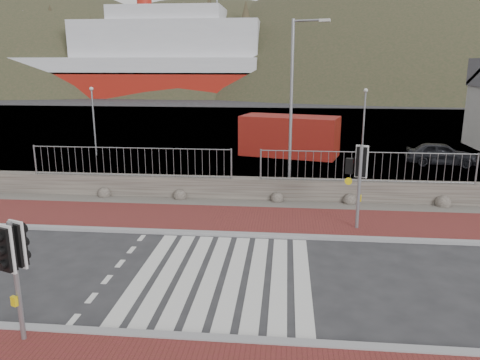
# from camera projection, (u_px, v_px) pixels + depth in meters

# --- Properties ---
(ground) EXTENTS (220.00, 220.00, 0.00)m
(ground) POSITION_uv_depth(u_px,v_px,m) (223.00, 276.00, 12.46)
(ground) COLOR #28282B
(ground) RESTS_ON ground
(sidewalk_far) EXTENTS (40.00, 3.00, 0.08)m
(sidewalk_far) POSITION_uv_depth(u_px,v_px,m) (240.00, 220.00, 16.79)
(sidewalk_far) COLOR maroon
(sidewalk_far) RESTS_ON ground
(kerb_near) EXTENTS (40.00, 0.25, 0.12)m
(kerb_near) POSITION_uv_depth(u_px,v_px,m) (203.00, 339.00, 9.55)
(kerb_near) COLOR gray
(kerb_near) RESTS_ON ground
(kerb_far) EXTENTS (40.00, 0.25, 0.12)m
(kerb_far) POSITION_uv_depth(u_px,v_px,m) (235.00, 234.00, 15.34)
(kerb_far) COLOR gray
(kerb_far) RESTS_ON ground
(zebra_crossing) EXTENTS (4.62, 5.60, 0.01)m
(zebra_crossing) POSITION_uv_depth(u_px,v_px,m) (223.00, 276.00, 12.46)
(zebra_crossing) COLOR silver
(zebra_crossing) RESTS_ON ground
(gravel_strip) EXTENTS (40.00, 1.50, 0.06)m
(gravel_strip) POSITION_uv_depth(u_px,v_px,m) (244.00, 204.00, 18.72)
(gravel_strip) COLOR #59544C
(gravel_strip) RESTS_ON ground
(stone_wall) EXTENTS (40.00, 0.60, 0.90)m
(stone_wall) POSITION_uv_depth(u_px,v_px,m) (246.00, 189.00, 19.39)
(stone_wall) COLOR #4C453E
(stone_wall) RESTS_ON ground
(railing) EXTENTS (18.07, 0.07, 1.22)m
(railing) POSITION_uv_depth(u_px,v_px,m) (246.00, 157.00, 18.91)
(railing) COLOR gray
(railing) RESTS_ON stone_wall
(quay) EXTENTS (120.00, 40.00, 0.50)m
(quay) POSITION_uv_depth(u_px,v_px,m) (267.00, 130.00, 39.38)
(quay) COLOR #4C4C4F
(quay) RESTS_ON ground
(water) EXTENTS (220.00, 50.00, 0.05)m
(water) POSITION_uv_depth(u_px,v_px,m) (277.00, 99.00, 73.15)
(water) COLOR #3F4C54
(water) RESTS_ON ground
(ferry) EXTENTS (50.00, 16.00, 20.00)m
(ferry) POSITION_uv_depth(u_px,v_px,m) (132.00, 63.00, 79.02)
(ferry) COLOR maroon
(ferry) RESTS_ON ground
(hills_backdrop) EXTENTS (254.00, 90.00, 100.00)m
(hills_backdrop) POSITION_uv_depth(u_px,v_px,m) (308.00, 197.00, 102.27)
(hills_backdrop) COLOR #2B331E
(hills_backdrop) RESTS_ON ground
(traffic_signal_near) EXTENTS (0.42, 0.34, 2.59)m
(traffic_signal_near) POSITION_uv_depth(u_px,v_px,m) (14.00, 257.00, 9.07)
(traffic_signal_near) COLOR gray
(traffic_signal_near) RESTS_ON ground
(traffic_signal_far) EXTENTS (0.72, 0.42, 2.92)m
(traffic_signal_far) POSITION_uv_depth(u_px,v_px,m) (359.00, 169.00, 15.40)
(traffic_signal_far) COLOR gray
(traffic_signal_far) RESTS_ON ground
(streetlight) EXTENTS (1.47, 0.65, 7.20)m
(streetlight) POSITION_uv_depth(u_px,v_px,m) (294.00, 100.00, 19.06)
(streetlight) COLOR gray
(streetlight) RESTS_ON ground
(shipping_container) EXTENTS (6.19, 3.85, 2.40)m
(shipping_container) POSITION_uv_depth(u_px,v_px,m) (289.00, 136.00, 28.34)
(shipping_container) COLOR maroon
(shipping_container) RESTS_ON ground
(car_a) EXTENTS (3.85, 1.93, 1.26)m
(car_a) POSITION_uv_depth(u_px,v_px,m) (441.00, 154.00, 25.82)
(car_a) COLOR black
(car_a) RESTS_ON ground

